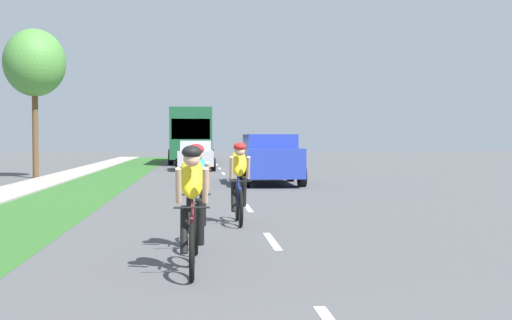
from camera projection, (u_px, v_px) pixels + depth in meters
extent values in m
plane|color=#4C4C4F|center=(234.00, 188.00, 21.96)|extent=(120.00, 120.00, 0.00)
cube|color=#2D6026|center=(86.00, 189.00, 21.54)|extent=(2.56, 70.00, 0.01)
cube|color=#9E998E|center=(20.00, 190.00, 21.36)|extent=(1.64, 70.00, 0.10)
cube|color=white|center=(272.00, 241.00, 10.74)|extent=(0.12, 1.80, 0.01)
cube|color=white|center=(248.00, 208.00, 15.81)|extent=(0.12, 1.80, 0.01)
cube|color=white|center=(236.00, 191.00, 20.88)|extent=(0.12, 1.80, 0.01)
cube|color=white|center=(228.00, 180.00, 25.95)|extent=(0.12, 1.80, 0.01)
cube|color=white|center=(223.00, 173.00, 31.01)|extent=(0.12, 1.80, 0.01)
cube|color=white|center=(220.00, 168.00, 36.08)|extent=(0.12, 1.80, 0.01)
cube|color=white|center=(217.00, 165.00, 41.15)|extent=(0.12, 1.80, 0.01)
cube|color=white|center=(215.00, 162.00, 46.22)|extent=(0.12, 1.80, 0.01)
cube|color=white|center=(213.00, 159.00, 51.29)|extent=(0.12, 1.80, 0.01)
torus|color=black|center=(193.00, 239.00, 8.75)|extent=(0.06, 0.68, 0.68)
torus|color=black|center=(192.00, 252.00, 7.71)|extent=(0.06, 0.68, 0.68)
cylinder|color=maroon|center=(192.00, 232.00, 8.12)|extent=(0.04, 0.59, 0.43)
cylinder|color=maroon|center=(192.00, 221.00, 8.40)|extent=(0.04, 0.04, 0.55)
cylinder|color=maroon|center=(192.00, 205.00, 8.16)|extent=(0.03, 0.55, 0.03)
cylinder|color=black|center=(192.00, 208.00, 7.71)|extent=(0.42, 0.02, 0.02)
ellipsoid|color=yellow|center=(192.00, 177.00, 8.22)|extent=(0.30, 0.54, 0.63)
sphere|color=tan|center=(192.00, 159.00, 7.93)|extent=(0.20, 0.20, 0.20)
ellipsoid|color=black|center=(192.00, 152.00, 7.93)|extent=(0.24, 0.28, 0.16)
cylinder|color=tan|center=(178.00, 186.00, 7.93)|extent=(0.07, 0.26, 0.45)
cylinder|color=tan|center=(205.00, 185.00, 7.96)|extent=(0.07, 0.26, 0.45)
cylinder|color=black|center=(184.00, 230.00, 8.31)|extent=(0.10, 0.30, 0.60)
cylinder|color=black|center=(200.00, 222.00, 8.28)|extent=(0.10, 0.25, 0.61)
torus|color=black|center=(196.00, 222.00, 10.53)|extent=(0.06, 0.68, 0.68)
torus|color=black|center=(196.00, 231.00, 9.50)|extent=(0.06, 0.68, 0.68)
cylinder|color=#194C2D|center=(196.00, 215.00, 9.91)|extent=(0.04, 0.59, 0.43)
cylinder|color=#194C2D|center=(196.00, 206.00, 10.18)|extent=(0.04, 0.04, 0.55)
cylinder|color=#194C2D|center=(196.00, 193.00, 9.95)|extent=(0.03, 0.55, 0.03)
cylinder|color=black|center=(196.00, 194.00, 9.50)|extent=(0.42, 0.02, 0.02)
ellipsoid|color=#26A5CC|center=(196.00, 170.00, 10.01)|extent=(0.30, 0.54, 0.63)
sphere|color=tan|center=(196.00, 155.00, 9.72)|extent=(0.20, 0.20, 0.20)
ellipsoid|color=red|center=(196.00, 149.00, 9.72)|extent=(0.24, 0.28, 0.16)
cylinder|color=tan|center=(185.00, 177.00, 9.72)|extent=(0.07, 0.26, 0.45)
cylinder|color=tan|center=(207.00, 177.00, 9.74)|extent=(0.07, 0.26, 0.45)
cylinder|color=black|center=(190.00, 213.00, 10.10)|extent=(0.10, 0.30, 0.60)
cylinder|color=black|center=(203.00, 207.00, 10.06)|extent=(0.10, 0.25, 0.61)
torus|color=black|center=(237.00, 204.00, 13.42)|extent=(0.06, 0.68, 0.68)
torus|color=black|center=(241.00, 209.00, 12.39)|extent=(0.06, 0.68, 0.68)
cylinder|color=#23389E|center=(239.00, 197.00, 12.80)|extent=(0.04, 0.59, 0.43)
cylinder|color=#23389E|center=(238.00, 191.00, 13.07)|extent=(0.04, 0.04, 0.55)
cylinder|color=#23389E|center=(239.00, 180.00, 12.84)|extent=(0.03, 0.55, 0.03)
cylinder|color=black|center=(241.00, 181.00, 12.39)|extent=(0.42, 0.02, 0.02)
ellipsoid|color=yellow|center=(239.00, 163.00, 12.89)|extent=(0.30, 0.54, 0.63)
sphere|color=tan|center=(240.00, 151.00, 12.61)|extent=(0.20, 0.20, 0.20)
ellipsoid|color=red|center=(240.00, 147.00, 12.61)|extent=(0.24, 0.28, 0.16)
cylinder|color=tan|center=(231.00, 168.00, 12.60)|extent=(0.07, 0.26, 0.45)
cylinder|color=tan|center=(248.00, 168.00, 12.63)|extent=(0.07, 0.26, 0.45)
cylinder|color=black|center=(234.00, 197.00, 12.99)|extent=(0.10, 0.30, 0.60)
cylinder|color=black|center=(244.00, 192.00, 12.95)|extent=(0.10, 0.25, 0.61)
cube|color=#23389E|center=(270.00, 162.00, 23.93)|extent=(1.90, 4.70, 1.00)
cube|color=#23389E|center=(269.00, 142.00, 24.10)|extent=(1.71, 2.91, 0.52)
cube|color=#1E2833|center=(273.00, 145.00, 22.86)|extent=(1.56, 0.08, 0.44)
cylinder|color=black|center=(246.00, 176.00, 22.46)|extent=(0.25, 0.72, 0.72)
cylinder|color=black|center=(302.00, 176.00, 22.62)|extent=(0.25, 0.72, 0.72)
cylinder|color=black|center=(241.00, 172.00, 25.27)|extent=(0.25, 0.72, 0.72)
cylinder|color=black|center=(290.00, 172.00, 25.43)|extent=(0.25, 0.72, 0.72)
cube|color=#A5A8AD|center=(196.00, 158.00, 34.30)|extent=(1.76, 4.30, 0.76)
cube|color=#A5A8AD|center=(196.00, 146.00, 34.43)|extent=(1.55, 2.24, 0.52)
cube|color=#1E2833|center=(196.00, 146.00, 33.47)|extent=(1.44, 0.08, 0.44)
cylinder|color=black|center=(178.00, 165.00, 32.91)|extent=(0.22, 0.64, 0.64)
cylinder|color=black|center=(213.00, 165.00, 33.06)|extent=(0.22, 0.64, 0.64)
cylinder|color=black|center=(179.00, 163.00, 35.56)|extent=(0.22, 0.64, 0.64)
cylinder|color=black|center=(212.00, 163.00, 35.72)|extent=(0.22, 0.64, 0.64)
cube|color=#194C2D|center=(192.00, 134.00, 44.53)|extent=(2.50, 11.60, 3.10)
cube|color=#1E2833|center=(192.00, 128.00, 44.51)|extent=(2.52, 10.67, 0.64)
cube|color=#1E2833|center=(191.00, 129.00, 38.77)|extent=(2.25, 0.06, 1.20)
cylinder|color=black|center=(171.00, 157.00, 40.71)|extent=(0.28, 0.96, 0.96)
cylinder|color=black|center=(212.00, 157.00, 40.93)|extent=(0.28, 0.96, 0.96)
cylinder|color=black|center=(175.00, 154.00, 47.64)|extent=(0.28, 0.96, 0.96)
cylinder|color=black|center=(210.00, 154.00, 47.86)|extent=(0.28, 0.96, 0.96)
cylinder|color=brown|center=(35.00, 133.00, 27.40)|extent=(0.24, 0.24, 3.75)
ellipsoid|color=#478438|center=(35.00, 63.00, 27.30)|extent=(2.52, 2.52, 2.77)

